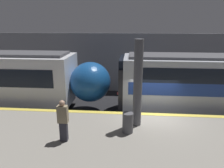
# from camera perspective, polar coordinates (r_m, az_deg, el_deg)

# --- Properties ---
(ground_plane) EXTENTS (120.00, 120.00, 0.00)m
(ground_plane) POSITION_cam_1_polar(r_m,az_deg,el_deg) (11.61, 10.63, -12.02)
(ground_plane) COLOR black
(platform) EXTENTS (40.00, 4.82, 1.01)m
(platform) POSITION_cam_1_polar(r_m,az_deg,el_deg) (9.29, 12.17, -16.24)
(platform) COLOR gray
(platform) RESTS_ON ground
(station_rear_barrier) EXTENTS (50.00, 0.15, 4.56)m
(station_rear_barrier) POSITION_cam_1_polar(r_m,az_deg,el_deg) (17.17, 9.05, 5.33)
(station_rear_barrier) COLOR gray
(station_rear_barrier) RESTS_ON ground
(support_pillar_near) EXTENTS (0.37, 0.37, 3.74)m
(support_pillar_near) POSITION_cam_1_polar(r_m,az_deg,el_deg) (9.25, 6.76, 0.00)
(support_pillar_near) COLOR #56565B
(support_pillar_near) RESTS_ON platform
(person_walking) EXTENTS (0.38, 0.24, 1.64)m
(person_walking) POSITION_cam_1_polar(r_m,az_deg,el_deg) (8.47, -12.67, -9.11)
(person_walking) COLOR #2D2D38
(person_walking) RESTS_ON platform
(trash_bin) EXTENTS (0.44, 0.44, 0.85)m
(trash_bin) POSITION_cam_1_polar(r_m,az_deg,el_deg) (9.06, 4.15, -10.07)
(trash_bin) COLOR #4C4C51
(trash_bin) RESTS_ON platform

